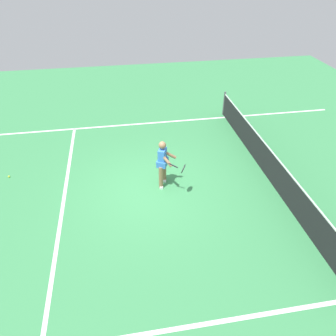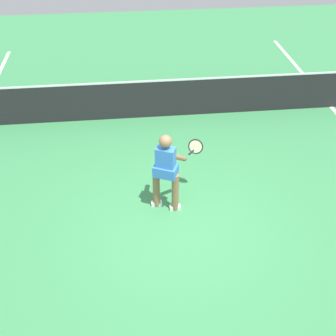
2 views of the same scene
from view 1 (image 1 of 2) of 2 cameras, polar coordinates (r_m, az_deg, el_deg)
The scene contains 7 objects.
ground_plane at distance 9.87m, azimuth -3.48°, elevation -3.89°, with size 25.09×25.09×0.00m, color #38844C.
service_line_marking at distance 10.02m, azimuth -18.17°, elevation -5.21°, with size 8.84×0.10×0.01m, color white.
sideline_left_marking at distance 13.58m, azimuth -5.68°, elevation 7.84°, with size 0.10×17.30×0.01m, color white.
sideline_right_marking at distance 7.03m, azimuth 1.23°, elevation -26.93°, with size 0.10×17.30×0.01m, color white.
court_net at distance 10.58m, azimuth 17.80°, elevation 0.56°, with size 9.52×0.08×1.05m.
tennis_player at distance 9.55m, azimuth -0.85°, elevation 1.04°, with size 1.03×0.84×1.55m.
tennis_ball_near at distance 11.55m, azimuth -26.64°, elevation -1.38°, with size 0.07×0.07×0.07m, color #D1E533.
Camera 1 is at (7.63, -0.68, 6.22)m, focal length 33.98 mm.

